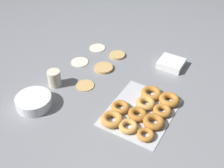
{
  "coord_description": "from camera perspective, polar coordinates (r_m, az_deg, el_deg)",
  "views": [
    {
      "loc": [
        -1.09,
        -0.68,
        1.02
      ],
      "look_at": [
        -0.08,
        -0.09,
        0.04
      ],
      "focal_mm": 45.0,
      "sensor_mm": 36.0,
      "label": 1
    }
  ],
  "objects": [
    {
      "name": "ground_plane",
      "position": [
        1.65,
        -1.32,
        1.38
      ],
      "size": [
        3.0,
        3.0,
        0.0
      ],
      "primitive_type": "plane",
      "color": "gray"
    },
    {
      "name": "pancake_3",
      "position": [
        1.59,
        -5.47,
        -0.22
      ],
      "size": [
        0.1,
        0.1,
        0.01
      ],
      "primitive_type": "cylinder",
      "color": "tan",
      "rests_on": "ground_plane"
    },
    {
      "name": "batter_bowl",
      "position": [
        1.5,
        -15.59,
        -3.44
      ],
      "size": [
        0.18,
        0.18,
        0.06
      ],
      "color": "white",
      "rests_on": "ground_plane"
    },
    {
      "name": "container_stack",
      "position": [
        1.76,
        11.93,
        4.11
      ],
      "size": [
        0.14,
        0.15,
        0.04
      ],
      "color": "white",
      "rests_on": "ground_plane"
    },
    {
      "name": "paper_cup",
      "position": [
        1.59,
        -11.65,
        1.13
      ],
      "size": [
        0.07,
        0.07,
        0.09
      ],
      "color": "beige",
      "rests_on": "ground_plane"
    },
    {
      "name": "pancake_2",
      "position": [
        1.78,
        -6.58,
        4.52
      ],
      "size": [
        0.11,
        0.11,
        0.01
      ],
      "primitive_type": "cylinder",
      "color": "silver",
      "rests_on": "ground_plane"
    },
    {
      "name": "pancake_0",
      "position": [
        1.82,
        1.08,
        5.89
      ],
      "size": [
        0.1,
        0.1,
        0.01
      ],
      "primitive_type": "cylinder",
      "color": "tan",
      "rests_on": "ground_plane"
    },
    {
      "name": "pancake_1",
      "position": [
        1.9,
        -3.01,
        7.38
      ],
      "size": [
        0.1,
        0.1,
        0.01
      ],
      "primitive_type": "cylinder",
      "color": "silver",
      "rests_on": "ground_plane"
    },
    {
      "name": "donut_tray",
      "position": [
        1.42,
        6.32,
        -5.4
      ],
      "size": [
        0.39,
        0.31,
        0.04
      ],
      "color": "silver",
      "rests_on": "ground_plane"
    },
    {
      "name": "pancake_4",
      "position": [
        1.71,
        -1.72,
        3.28
      ],
      "size": [
        0.11,
        0.11,
        0.02
      ],
      "primitive_type": "cylinder",
      "color": "tan",
      "rests_on": "ground_plane"
    }
  ]
}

